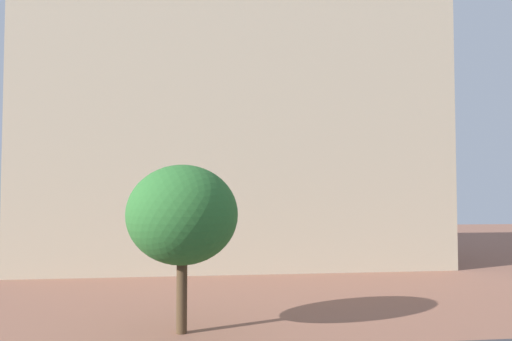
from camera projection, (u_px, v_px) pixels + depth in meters
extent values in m
cube|color=beige|center=(232.00, 127.00, 34.35)|extent=(24.74, 13.29, 17.80)
cube|color=beige|center=(277.00, 10.00, 35.15)|extent=(4.87, 4.87, 34.09)
cylinder|color=beige|center=(42.00, 86.00, 27.91)|extent=(2.80, 2.80, 20.59)
cylinder|color=beige|center=(419.00, 93.00, 30.74)|extent=(2.80, 2.80, 20.89)
cylinder|color=#4C3823|center=(182.00, 296.00, 15.87)|extent=(0.33, 0.33, 2.28)
ellipsoid|color=#2D6B2D|center=(182.00, 215.00, 15.99)|extent=(3.50, 3.50, 3.15)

